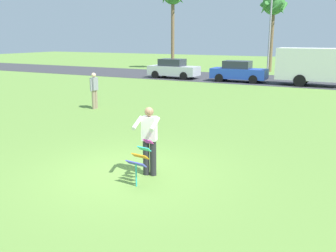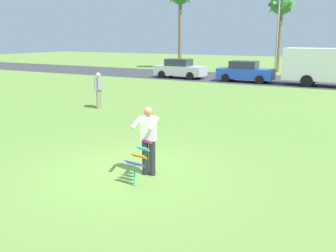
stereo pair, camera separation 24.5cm
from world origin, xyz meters
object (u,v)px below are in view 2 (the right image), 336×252
streetlight_pole (278,30)px  person_walker_near (99,89)px  parked_truck_white_box (328,66)px  person_kite_flyer (148,138)px  parked_car_blue (245,72)px  palm_tree_right_near (282,7)px  kite_held (139,157)px  parked_car_silver (180,69)px

streetlight_pole → person_walker_near: 22.06m
person_walker_near → parked_truck_white_box: bearing=57.9°
person_kite_flyer → streetlight_pole: bearing=96.8°
person_walker_near → parked_car_blue: bearing=78.2°
palm_tree_right_near → kite_held: bearing=-83.1°
person_kite_flyer → parked_car_silver: bearing=114.9°
parked_truck_white_box → person_kite_flyer: bearing=-95.5°
kite_held → parked_truck_white_box: parked_truck_white_box is taller
person_walker_near → kite_held: bearing=-45.8°
parked_car_blue → palm_tree_right_near: 11.11m
parked_car_silver → streetlight_pole: streetlight_pole is taller
parked_car_silver → palm_tree_right_near: size_ratio=0.56×
parked_car_silver → palm_tree_right_near: palm_tree_right_near is taller
parked_car_silver → kite_held: bearing=-65.5°
streetlight_pole → palm_tree_right_near: bearing=97.7°
person_kite_flyer → parked_truck_white_box: (1.95, 20.41, 0.46)m
parked_car_silver → parked_truck_white_box: bearing=-0.0°
person_kite_flyer → parked_car_silver: size_ratio=0.41×
person_kite_flyer → parked_truck_white_box: parked_truck_white_box is taller
parked_car_silver → palm_tree_right_near: bearing=58.9°
kite_held → parked_truck_white_box: 21.10m
person_kite_flyer → parked_car_blue: size_ratio=0.41×
palm_tree_right_near → streetlight_pole: bearing=-82.3°
parked_truck_white_box → streetlight_pole: (-5.30, 7.66, 2.59)m
person_kite_flyer → streetlight_pole: streetlight_pole is taller
person_kite_flyer → streetlight_pole: size_ratio=0.25×
parked_truck_white_box → streetlight_pole: 9.67m
parked_car_blue → kite_held: bearing=-79.2°
parked_truck_white_box → palm_tree_right_near: (-5.57, 9.70, 4.76)m
person_kite_flyer → person_walker_near: (-6.79, 6.49, -0.02)m
kite_held → person_walker_near: size_ratio=0.59×
parked_car_blue → person_walker_near: bearing=-101.8°
parked_truck_white_box → streetlight_pole: bearing=124.7°
parked_car_silver → person_walker_near: 14.17m
parked_car_silver → parked_car_blue: size_ratio=0.99×
parked_car_blue → palm_tree_right_near: size_ratio=0.56×
parked_car_silver → streetlight_pole: (6.13, 7.66, 3.22)m
person_kite_flyer → person_walker_near: 9.39m
person_kite_flyer → parked_truck_white_box: bearing=84.5°
parked_car_blue → streetlight_pole: (0.54, 7.66, 3.22)m
parked_car_silver → parked_car_blue: same height
person_kite_flyer → kite_held: bearing=-80.0°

